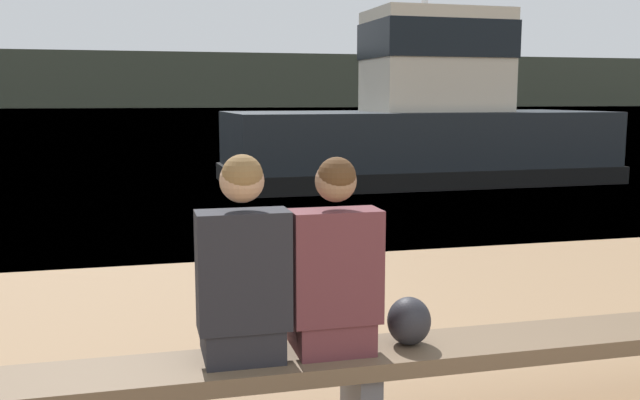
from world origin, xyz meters
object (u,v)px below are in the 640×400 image
object	(u,v)px
bench_main	(361,364)
tugboat_red	(421,128)
person_right	(334,271)
person_left	(243,273)
shopping_bag	(409,321)

from	to	relation	value
bench_main	tugboat_red	bearing A→B (deg)	66.35
bench_main	person_right	xyz separation A→B (m)	(-0.15, 0.01, 0.51)
person_left	tugboat_red	xyz separation A→B (m)	(5.23, 10.53, 0.21)
shopping_bag	person_right	bearing A→B (deg)	-177.43
person_left	tugboat_red	bearing A→B (deg)	63.60
person_right	tugboat_red	world-z (taller)	tugboat_red
bench_main	shopping_bag	distance (m)	0.34
bench_main	person_right	distance (m)	0.53
person_right	shopping_bag	bearing A→B (deg)	2.57
tugboat_red	shopping_bag	bearing A→B (deg)	156.16
person_left	tugboat_red	distance (m)	11.76
person_left	person_right	world-z (taller)	person_left
person_left	shopping_bag	distance (m)	0.94
bench_main	person_left	distance (m)	0.81
bench_main	tugboat_red	distance (m)	11.52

